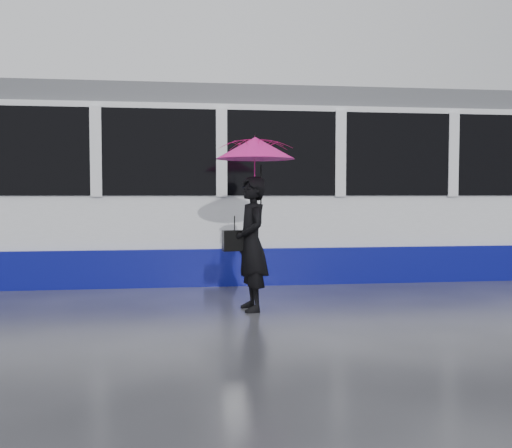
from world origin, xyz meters
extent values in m
plane|color=#27272C|center=(0.00, 0.00, 0.00)|extent=(90.00, 90.00, 0.00)
cube|color=#3F3D38|center=(0.00, 1.78, 0.01)|extent=(34.00, 0.07, 0.02)
cube|color=#3F3D38|center=(0.00, 3.22, 0.01)|extent=(34.00, 0.07, 0.02)
cube|color=white|center=(1.93, 2.50, 1.52)|extent=(24.00, 2.40, 2.95)
cube|color=navy|center=(1.93, 2.50, 0.31)|extent=(24.00, 2.56, 0.62)
cube|color=black|center=(1.93, 2.50, 2.20)|extent=(23.00, 2.48, 1.40)
cube|color=#515358|center=(1.93, 2.50, 3.17)|extent=(23.60, 2.20, 0.35)
imported|color=black|center=(-0.32, -0.74, 0.88)|extent=(0.51, 0.70, 1.75)
imported|color=#F6149D|center=(-0.27, -0.74, 1.84)|extent=(1.09, 1.11, 0.88)
cone|color=#F6149D|center=(-0.27, -0.74, 2.12)|extent=(1.18, 1.18, 0.28)
cylinder|color=black|center=(-0.27, -0.74, 2.28)|extent=(0.01, 0.01, 0.07)
cylinder|color=black|center=(-0.19, -0.72, 1.52)|extent=(0.02, 0.02, 0.77)
cube|color=black|center=(-0.54, -0.72, 0.92)|extent=(0.33, 0.18, 0.27)
cylinder|color=black|center=(-0.54, -0.72, 1.14)|extent=(0.01, 0.01, 0.18)
camera|label=1|loc=(-1.20, -8.08, 1.52)|focal=40.00mm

